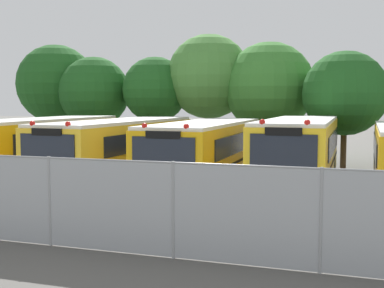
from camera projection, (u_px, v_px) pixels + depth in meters
name	position (u px, v px, depth m)	size (l,w,h in m)	color
ground_plane	(206.00, 184.00, 19.80)	(160.00, 160.00, 0.00)	#595651
school_bus_0	(42.00, 144.00, 21.71)	(2.75, 10.45, 2.70)	#EAA80C
school_bus_1	(121.00, 147.00, 20.83)	(2.83, 10.53, 2.67)	yellow
school_bus_2	(206.00, 150.00, 19.58)	(2.60, 9.61, 2.63)	#EAA80C
school_bus_3	(300.00, 150.00, 18.61)	(2.49, 9.41, 2.79)	yellow
tree_0	(57.00, 84.00, 31.86)	(5.07, 5.07, 6.98)	#4C3823
tree_1	(94.00, 92.00, 30.33)	(4.33, 4.33, 6.06)	#4C3823
tree_2	(155.00, 90.00, 29.02)	(3.85, 3.85, 5.94)	#4C3823
tree_3	(211.00, 77.00, 28.52)	(4.89, 4.89, 7.20)	#4C3823
tree_4	(268.00, 86.00, 27.44)	(5.03, 5.03, 6.62)	#4C3823
tree_5	(344.00, 92.00, 24.29)	(4.17, 4.17, 5.80)	#4C3823
chainlink_fence	(109.00, 204.00, 10.75)	(20.99, 0.07, 2.06)	#9EA0A3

